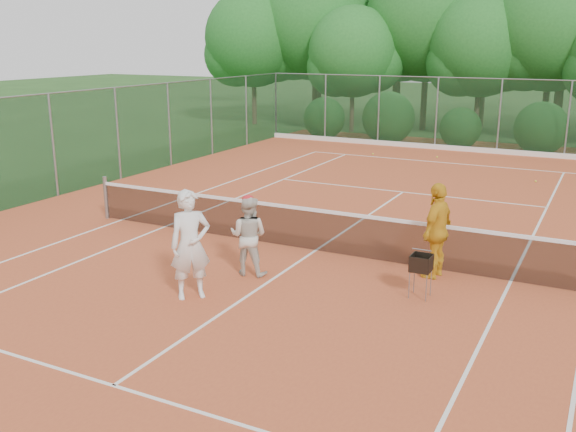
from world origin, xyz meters
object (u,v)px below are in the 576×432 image
object	(u,v)px
player_center_grp	(248,235)
player_yellow	(437,230)
player_white	(190,245)
ball_hopper	(421,264)

from	to	relation	value
player_center_grp	player_yellow	xyz separation A→B (m)	(3.29, 1.54, 0.14)
player_white	player_yellow	size ratio (longest dim) A/B	1.05
player_yellow	ball_hopper	distance (m)	1.21
player_white	player_yellow	xyz separation A→B (m)	(3.59, 3.03, -0.05)
player_white	player_yellow	distance (m)	4.70
player_center_grp	player_yellow	size ratio (longest dim) A/B	0.86
player_white	ball_hopper	world-z (taller)	player_white
player_center_grp	ball_hopper	distance (m)	3.36
player_yellow	player_center_grp	bearing A→B (deg)	-55.87
player_center_grp	ball_hopper	bearing A→B (deg)	6.24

